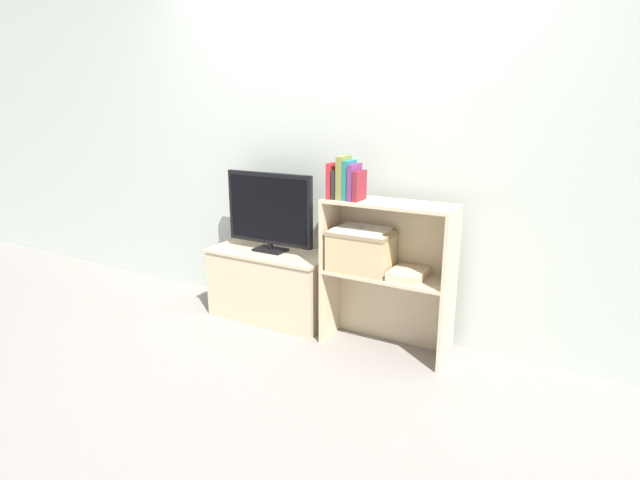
{
  "coord_description": "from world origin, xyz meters",
  "views": [
    {
      "loc": [
        1.5,
        -2.52,
        1.46
      ],
      "look_at": [
        0.0,
        0.14,
        0.64
      ],
      "focal_mm": 28.0,
      "sensor_mm": 36.0,
      "label": 1
    }
  ],
  "objects_px": {
    "storage_basket_left": "(361,249)",
    "book_crimson": "(333,180)",
    "book_charcoal": "(338,184)",
    "magazine_stack": "(408,274)",
    "tv_stand": "(271,284)",
    "book_plum": "(355,182)",
    "tv": "(269,210)",
    "book_teal": "(349,180)",
    "book_maroon": "(360,186)",
    "book_olive": "(344,178)",
    "laptop": "(362,230)"
  },
  "relations": [
    {
      "from": "book_olive",
      "to": "storage_basket_left",
      "type": "height_order",
      "value": "book_olive"
    },
    {
      "from": "book_charcoal",
      "to": "magazine_stack",
      "type": "relative_size",
      "value": 0.72
    },
    {
      "from": "book_maroon",
      "to": "book_olive",
      "type": "bearing_deg",
      "value": 180.0
    },
    {
      "from": "tv_stand",
      "to": "tv",
      "type": "xyz_separation_m",
      "value": [
        0.0,
        -0.0,
        0.53
      ]
    },
    {
      "from": "tv",
      "to": "book_charcoal",
      "type": "distance_m",
      "value": 0.62
    },
    {
      "from": "book_olive",
      "to": "tv",
      "type": "bearing_deg",
      "value": 171.29
    },
    {
      "from": "laptop",
      "to": "magazine_stack",
      "type": "bearing_deg",
      "value": 0.95
    },
    {
      "from": "book_plum",
      "to": "storage_basket_left",
      "type": "distance_m",
      "value": 0.41
    },
    {
      "from": "book_teal",
      "to": "book_plum",
      "type": "xyz_separation_m",
      "value": [
        0.03,
        0.0,
        -0.01
      ]
    },
    {
      "from": "book_plum",
      "to": "book_maroon",
      "type": "height_order",
      "value": "book_plum"
    },
    {
      "from": "tv_stand",
      "to": "book_crimson",
      "type": "distance_m",
      "value": 0.95
    },
    {
      "from": "book_teal",
      "to": "book_plum",
      "type": "bearing_deg",
      "value": 0.0
    },
    {
      "from": "tv",
      "to": "book_maroon",
      "type": "xyz_separation_m",
      "value": [
        0.71,
        -0.09,
        0.23
      ]
    },
    {
      "from": "book_teal",
      "to": "book_maroon",
      "type": "height_order",
      "value": "book_teal"
    },
    {
      "from": "magazine_stack",
      "to": "book_olive",
      "type": "bearing_deg",
      "value": -175.49
    },
    {
      "from": "tv",
      "to": "laptop",
      "type": "distance_m",
      "value": 0.72
    },
    {
      "from": "book_maroon",
      "to": "magazine_stack",
      "type": "height_order",
      "value": "book_maroon"
    },
    {
      "from": "magazine_stack",
      "to": "book_maroon",
      "type": "bearing_deg",
      "value": -173.97
    },
    {
      "from": "book_charcoal",
      "to": "book_olive",
      "type": "bearing_deg",
      "value": 0.0
    },
    {
      "from": "magazine_stack",
      "to": "book_teal",
      "type": "bearing_deg",
      "value": -175.02
    },
    {
      "from": "storage_basket_left",
      "to": "book_crimson",
      "type": "bearing_deg",
      "value": -171.38
    },
    {
      "from": "tv_stand",
      "to": "tv",
      "type": "relative_size",
      "value": 1.31
    },
    {
      "from": "book_maroon",
      "to": "tv",
      "type": "bearing_deg",
      "value": 172.55
    },
    {
      "from": "tv_stand",
      "to": "book_plum",
      "type": "xyz_separation_m",
      "value": [
        0.68,
        -0.09,
        0.78
      ]
    },
    {
      "from": "laptop",
      "to": "book_teal",
      "type": "bearing_deg",
      "value": -159.01
    },
    {
      "from": "book_maroon",
      "to": "magazine_stack",
      "type": "xyz_separation_m",
      "value": [
        0.31,
        0.03,
        -0.5
      ]
    },
    {
      "from": "book_olive",
      "to": "book_plum",
      "type": "height_order",
      "value": "book_olive"
    },
    {
      "from": "tv_stand",
      "to": "laptop",
      "type": "distance_m",
      "value": 0.88
    },
    {
      "from": "laptop",
      "to": "book_olive",
      "type": "bearing_deg",
      "value": -166.01
    },
    {
      "from": "tv",
      "to": "storage_basket_left",
      "type": "height_order",
      "value": "tv"
    },
    {
      "from": "magazine_stack",
      "to": "tv",
      "type": "bearing_deg",
      "value": 176.62
    },
    {
      "from": "book_teal",
      "to": "laptop",
      "type": "distance_m",
      "value": 0.31
    },
    {
      "from": "book_charcoal",
      "to": "book_teal",
      "type": "height_order",
      "value": "book_teal"
    },
    {
      "from": "book_charcoal",
      "to": "book_plum",
      "type": "relative_size",
      "value": 0.82
    },
    {
      "from": "storage_basket_left",
      "to": "laptop",
      "type": "height_order",
      "value": "laptop"
    },
    {
      "from": "book_crimson",
      "to": "magazine_stack",
      "type": "xyz_separation_m",
      "value": [
        0.48,
        0.03,
        -0.52
      ]
    },
    {
      "from": "book_crimson",
      "to": "storage_basket_left",
      "type": "xyz_separation_m",
      "value": [
        0.18,
        0.03,
        -0.41
      ]
    },
    {
      "from": "tv",
      "to": "book_plum",
      "type": "relative_size",
      "value": 3.12
    },
    {
      "from": "tv",
      "to": "magazine_stack",
      "type": "xyz_separation_m",
      "value": [
        1.02,
        -0.06,
        -0.27
      ]
    },
    {
      "from": "book_teal",
      "to": "book_maroon",
      "type": "xyz_separation_m",
      "value": [
        0.07,
        0.0,
        -0.03
      ]
    },
    {
      "from": "book_teal",
      "to": "tv",
      "type": "bearing_deg",
      "value": 171.81
    },
    {
      "from": "book_teal",
      "to": "book_maroon",
      "type": "bearing_deg",
      "value": 0.0
    },
    {
      "from": "storage_basket_left",
      "to": "book_maroon",
      "type": "bearing_deg",
      "value": -103.28
    },
    {
      "from": "book_charcoal",
      "to": "laptop",
      "type": "relative_size",
      "value": 0.56
    },
    {
      "from": "book_olive",
      "to": "laptop",
      "type": "distance_m",
      "value": 0.33
    },
    {
      "from": "tv_stand",
      "to": "tv",
      "type": "distance_m",
      "value": 0.53
    },
    {
      "from": "book_teal",
      "to": "storage_basket_left",
      "type": "distance_m",
      "value": 0.43
    },
    {
      "from": "book_olive",
      "to": "book_crimson",
      "type": "bearing_deg",
      "value": 180.0
    },
    {
      "from": "book_plum",
      "to": "storage_basket_left",
      "type": "height_order",
      "value": "book_plum"
    },
    {
      "from": "book_plum",
      "to": "storage_basket_left",
      "type": "xyz_separation_m",
      "value": [
        0.04,
        0.03,
        -0.41
      ]
    }
  ]
}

